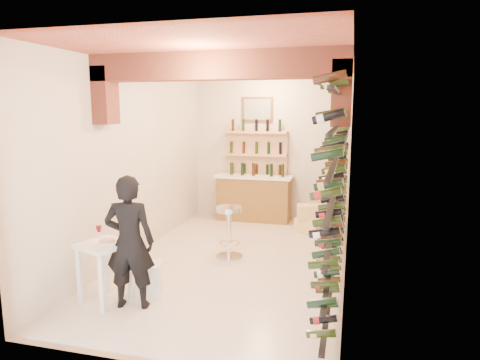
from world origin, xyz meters
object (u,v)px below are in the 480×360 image
(back_counter, at_px, (254,197))
(chrome_barstool, at_px, (229,228))
(white_stool, at_px, (149,279))
(crate_lower, at_px, (309,226))
(wine_rack, at_px, (334,171))
(tasting_table, at_px, (104,254))
(person, at_px, (130,242))

(back_counter, height_order, chrome_barstool, back_counter)
(white_stool, xyz_separation_m, crate_lower, (1.80, 3.44, -0.06))
(wine_rack, distance_m, back_counter, 3.38)
(back_counter, distance_m, crate_lower, 1.53)
(wine_rack, distance_m, crate_lower, 2.45)
(back_counter, height_order, white_stool, back_counter)
(tasting_table, distance_m, white_stool, 0.72)
(crate_lower, bearing_deg, tasting_table, -120.24)
(crate_lower, bearing_deg, wine_rack, -74.79)
(back_counter, bearing_deg, wine_rack, -55.34)
(white_stool, xyz_separation_m, chrome_barstool, (0.66, 1.63, 0.30))
(chrome_barstool, bearing_deg, white_stool, -112.00)
(white_stool, relative_size, chrome_barstool, 0.48)
(person, xyz_separation_m, crate_lower, (1.84, 3.84, -0.69))
(chrome_barstool, bearing_deg, person, -108.84)
(person, bearing_deg, tasting_table, -15.70)
(back_counter, height_order, tasting_table, back_counter)
(tasting_table, xyz_separation_m, person, (0.39, -0.03, 0.19))
(tasting_table, bearing_deg, white_stool, 62.02)
(white_stool, height_order, chrome_barstool, chrome_barstool)
(back_counter, distance_m, tasting_table, 4.62)
(person, bearing_deg, back_counter, -108.67)
(tasting_table, height_order, chrome_barstool, tasting_table)
(wine_rack, relative_size, person, 3.38)
(wine_rack, distance_m, tasting_table, 3.45)
(wine_rack, xyz_separation_m, white_stool, (-2.33, -1.50, -1.34))
(tasting_table, height_order, white_stool, tasting_table)
(white_stool, distance_m, chrome_barstool, 1.78)
(wine_rack, xyz_separation_m, person, (-2.37, -1.90, -0.71))
(wine_rack, height_order, person, wine_rack)
(back_counter, relative_size, white_stool, 4.08)
(person, distance_m, chrome_barstool, 2.17)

